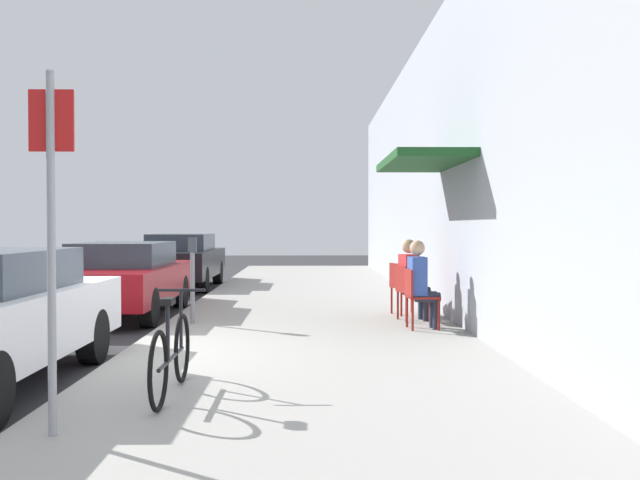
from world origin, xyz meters
TOP-DOWN VIEW (x-y plane):
  - ground_plane at (0.00, 0.00)m, footprint 60.00×60.00m
  - sidewalk_slab at (2.25, 2.00)m, footprint 4.50×32.00m
  - building_facade at (4.65, 2.00)m, footprint 1.40×32.00m
  - parked_car_1 at (-1.10, 4.32)m, footprint 1.80×4.40m
  - parked_car_2 at (-1.10, 10.01)m, footprint 1.80×4.40m
  - parking_meter at (0.45, 2.54)m, footprint 0.12×0.10m
  - street_sign at (0.40, -3.16)m, footprint 0.32×0.06m
  - bicycle_0 at (1.02, -2.00)m, footprint 0.46×1.71m
  - cafe_chair_0 at (3.82, 1.93)m, footprint 0.47×0.47m
  - seated_patron_0 at (3.88, 1.93)m, footprint 0.44×0.38m
  - cafe_chair_1 at (3.82, 2.81)m, footprint 0.53×0.53m
  - seated_patron_1 at (3.88, 2.82)m, footprint 0.49×0.44m
  - cafe_chair_2 at (3.82, 3.55)m, footprint 0.56×0.56m

SIDE VIEW (x-z plane):
  - ground_plane at x=0.00m, z-range 0.00..0.00m
  - sidewalk_slab at x=2.25m, z-range 0.00..0.12m
  - bicycle_0 at x=1.02m, z-range 0.03..0.93m
  - cafe_chair_0 at x=3.82m, z-range 0.19..1.06m
  - cafe_chair_1 at x=3.82m, z-range 0.19..1.06m
  - cafe_chair_2 at x=3.82m, z-range 0.19..1.06m
  - parked_car_1 at x=-1.10m, z-range 0.04..1.36m
  - parked_car_2 at x=-1.10m, z-range 0.03..1.45m
  - seated_patron_0 at x=3.88m, z-range 0.17..1.46m
  - seated_patron_1 at x=3.88m, z-range 0.17..1.46m
  - parking_meter at x=0.45m, z-range 0.23..1.55m
  - street_sign at x=0.40m, z-range 0.34..2.94m
  - building_facade at x=4.65m, z-range 0.00..5.38m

